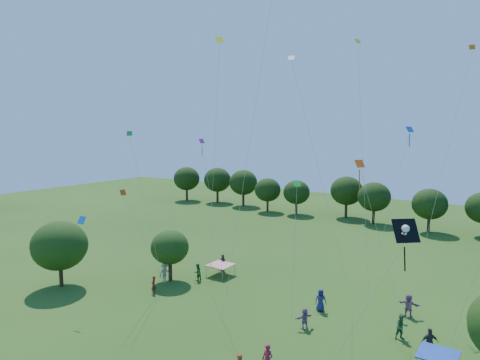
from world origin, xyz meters
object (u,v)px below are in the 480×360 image
near_tree_north (170,247)px  tent_blue (438,355)px  pirate_kite (404,233)px  red_high_kite (271,5)px  near_tree_west (59,245)px  tent_red_stripe (221,265)px

near_tree_north → tent_blue: near_tree_north is taller
pirate_kite → red_high_kite: red_high_kite is taller
pirate_kite → red_high_kite: 16.89m
red_high_kite → near_tree_north: bearing=163.7°
tent_blue → red_high_kite: red_high_kite is taller
near_tree_west → pirate_kite: bearing=-4.9°
tent_blue → red_high_kite: size_ratio=0.08×
tent_red_stripe → red_high_kite: (9.94, -7.62, 21.13)m
tent_red_stripe → tent_blue: same height
tent_red_stripe → pirate_kite: size_ratio=0.24×
near_tree_north → tent_blue: 23.85m
near_tree_west → red_high_kite: (20.15, 2.89, 18.35)m
tent_blue → near_tree_west: bearing=-171.7°
near_tree_west → pirate_kite: size_ratio=0.67×
near_tree_west → tent_blue: (30.82, 4.49, -2.78)m
tent_red_stripe → red_high_kite: red_high_kite is taller
near_tree_west → near_tree_north: size_ratio=1.24×
near_tree_west → tent_blue: near_tree_west is taller
tent_red_stripe → near_tree_west: bearing=-134.1°
red_high_kite → near_tree_west: bearing=-171.8°
pirate_kite → red_high_kite: (-10.03, 5.45, 12.44)m
near_tree_west → tent_red_stripe: bearing=45.9°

